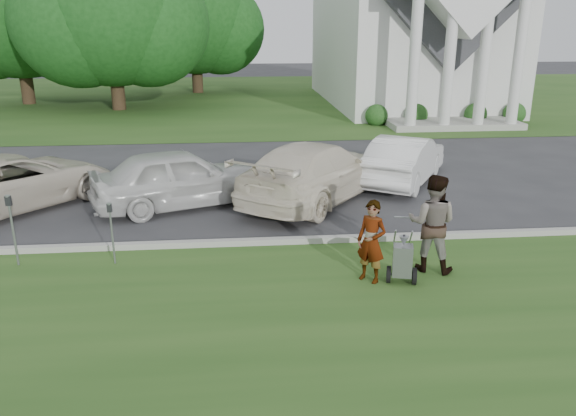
{
  "coord_description": "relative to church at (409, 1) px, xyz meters",
  "views": [
    {
      "loc": [
        -1.31,
        -11.15,
        4.74
      ],
      "look_at": [
        -0.28,
        0.0,
        1.04
      ],
      "focal_mm": 35.0,
      "sensor_mm": 36.0,
      "label": 1
    }
  ],
  "objects": [
    {
      "name": "parking_meter_far",
      "position": [
        -14.85,
        -23.23,
        -4.99
      ],
      "size": [
        0.11,
        0.1,
        1.51
      ],
      "color": "gray",
      "rests_on": "ground"
    },
    {
      "name": "car_b",
      "position": [
        -11.86,
        -19.56,
        -5.14
      ],
      "size": [
        5.04,
        3.42,
        1.59
      ],
      "primitive_type": "imported",
      "rotation": [
        0.0,
        0.0,
        1.93
      ],
      "color": "silver",
      "rests_on": "ground"
    },
    {
      "name": "tree_far",
      "position": [
        -23.01,
        1.87,
        -0.25
      ],
      "size": [
        11.64,
        9.2,
        10.73
      ],
      "color": "#332316",
      "rests_on": "ground"
    },
    {
      "name": "striping_cart",
      "position": [
        -7.25,
        -24.74,
        -5.49
      ],
      "size": [
        0.73,
        1.19,
        1.04
      ],
      "rotation": [
        0.0,
        0.0,
        -0.26
      ],
      "color": "black",
      "rests_on": "ground"
    },
    {
      "name": "car_d",
      "position": [
        -5.18,
        -17.75,
        -5.2
      ],
      "size": [
        3.65,
        4.62,
        1.47
      ],
      "primitive_type": "imported",
      "rotation": [
        0.0,
        0.0,
        2.6
      ],
      "color": "white",
      "rests_on": "ground"
    },
    {
      "name": "tree_left",
      "position": [
        -17.01,
        -1.13,
        -0.83
      ],
      "size": [
        10.63,
        8.4,
        9.71
      ],
      "color": "#332316",
      "rests_on": "ground"
    },
    {
      "name": "church",
      "position": [
        0.0,
        0.0,
        0.0
      ],
      "size": [
        9.19,
        19.0,
        24.1
      ],
      "color": "white",
      "rests_on": "ground"
    },
    {
      "name": "curb",
      "position": [
        -9.0,
        -22.56,
        -5.86
      ],
      "size": [
        80.0,
        0.18,
        0.15
      ],
      "primitive_type": "cube",
      "color": "#9E9E93",
      "rests_on": "ground"
    },
    {
      "name": "grass_strip",
      "position": [
        -9.0,
        -26.11,
        -5.93
      ],
      "size": [
        80.0,
        7.0,
        0.01
      ],
      "primitive_type": "cube",
      "color": "#284D1A",
      "rests_on": "ground"
    },
    {
      "name": "church_lawn",
      "position": [
        -9.0,
        3.89,
        -5.93
      ],
      "size": [
        80.0,
        30.0,
        0.01
      ],
      "primitive_type": "cube",
      "color": "#284D1A",
      "rests_on": "ground"
    },
    {
      "name": "parking_meter_near",
      "position": [
        -12.9,
        -23.33,
        -5.11
      ],
      "size": [
        0.1,
        0.09,
        1.32
      ],
      "color": "gray",
      "rests_on": "ground"
    },
    {
      "name": "person_left",
      "position": [
        -7.84,
        -24.6,
        -5.14
      ],
      "size": [
        0.69,
        0.68,
        1.61
      ],
      "primitive_type": "imported",
      "rotation": [
        0.0,
        0.0,
        -0.74
      ],
      "color": "#999999",
      "rests_on": "ground"
    },
    {
      "name": "car_a",
      "position": [
        -16.25,
        -19.2,
        -5.21
      ],
      "size": [
        5.23,
        5.54,
        1.45
      ],
      "primitive_type": "imported",
      "rotation": [
        0.0,
        0.0,
        2.43
      ],
      "color": "beige",
      "rests_on": "ground"
    },
    {
      "name": "car_c",
      "position": [
        -8.18,
        -19.3,
        -5.12
      ],
      "size": [
        5.22,
        5.9,
        1.64
      ],
      "primitive_type": "imported",
      "rotation": [
        0.0,
        0.0,
        2.5
      ],
      "color": "#F3E9CF",
      "rests_on": "ground"
    },
    {
      "name": "ground",
      "position": [
        -9.0,
        -23.11,
        -5.94
      ],
      "size": [
        120.0,
        120.0,
        0.0
      ],
      "primitive_type": "plane",
      "color": "#333335",
      "rests_on": "ground"
    },
    {
      "name": "person_right",
      "position": [
        -6.54,
        -24.2,
        -4.95
      ],
      "size": [
        1.19,
        1.09,
        1.97
      ],
      "primitive_type": "imported",
      "rotation": [
        0.0,
        0.0,
        2.69
      ],
      "color": "#999999",
      "rests_on": "ground"
    },
    {
      "name": "tree_back",
      "position": [
        -13.01,
        6.87,
        -1.21
      ],
      "size": [
        9.61,
        7.6,
        8.89
      ],
      "color": "#332316",
      "rests_on": "ground"
    }
  ]
}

